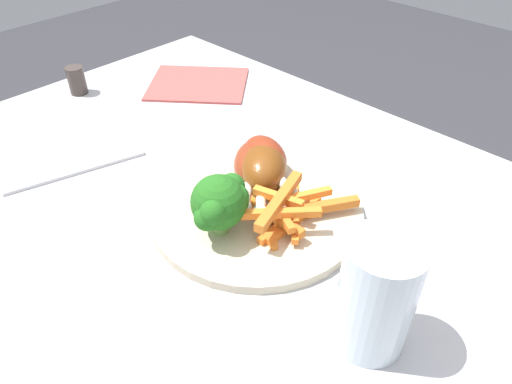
# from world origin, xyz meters

# --- Properties ---
(dining_table) EXTENTS (1.11, 0.65, 0.72)m
(dining_table) POSITION_xyz_m (0.00, 0.00, 0.60)
(dining_table) COLOR #B7B7BC
(dining_table) RESTS_ON ground_plane
(dinner_plate) EXTENTS (0.26, 0.26, 0.01)m
(dinner_plate) POSITION_xyz_m (0.04, 0.00, 0.72)
(dinner_plate) COLOR beige
(dinner_plate) RESTS_ON dining_table
(broccoli_floret_front) EXTENTS (0.06, 0.08, 0.07)m
(broccoli_floret_front) POSITION_xyz_m (0.04, 0.06, 0.77)
(broccoli_floret_front) COLOR #79AA52
(broccoli_floret_front) RESTS_ON dinner_plate
(carrot_fries_pile) EXTENTS (0.11, 0.14, 0.04)m
(carrot_fries_pile) POSITION_xyz_m (-0.01, -0.00, 0.75)
(carrot_fries_pile) COLOR orange
(carrot_fries_pile) RESTS_ON dinner_plate
(chicken_drumstick_near) EXTENTS (0.11, 0.12, 0.05)m
(chicken_drumstick_near) POSITION_xyz_m (0.06, -0.03, 0.76)
(chicken_drumstick_near) COLOR #50230B
(chicken_drumstick_near) RESTS_ON dinner_plate
(chicken_drumstick_far) EXTENTS (0.11, 0.13, 0.04)m
(chicken_drumstick_far) POSITION_xyz_m (0.08, -0.03, 0.75)
(chicken_drumstick_far) COLOR #5D1E10
(chicken_drumstick_far) RESTS_ON dinner_plate
(chicken_drumstick_extra) EXTENTS (0.12, 0.08, 0.05)m
(chicken_drumstick_extra) POSITION_xyz_m (0.08, -0.05, 0.75)
(chicken_drumstick_extra) COLOR #631D0F
(chicken_drumstick_extra) RESTS_ON dinner_plate
(fork) EXTENTS (0.06, 0.19, 0.00)m
(fork) POSITION_xyz_m (0.28, 0.11, 0.72)
(fork) COLOR silver
(fork) RESTS_ON dining_table
(water_glass) EXTENTS (0.07, 0.07, 0.12)m
(water_glass) POSITION_xyz_m (-0.15, 0.06, 0.78)
(water_glass) COLOR silver
(water_glass) RESTS_ON dining_table
(napkin) EXTENTS (0.22, 0.22, 0.00)m
(napkin) POSITION_xyz_m (0.36, -0.18, 0.72)
(napkin) COLOR #B74C47
(napkin) RESTS_ON dining_table
(pepper_shaker) EXTENTS (0.03, 0.03, 0.05)m
(pepper_shaker) POSITION_xyz_m (0.49, -0.01, 0.74)
(pepper_shaker) COLOR #423833
(pepper_shaker) RESTS_ON dining_table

